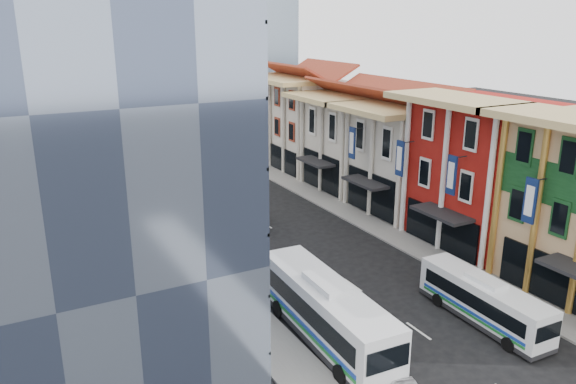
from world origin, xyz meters
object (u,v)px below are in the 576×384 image
bus_left_near (326,310)px  bus_left_far (223,193)px  office_tower (68,78)px  bus_right (484,300)px

bus_left_near → bus_left_far: bearing=84.3°
office_tower → bus_left_near: (11.50, -9.15, -13.04)m
office_tower → bus_left_far: size_ratio=2.55×
bus_left_near → bus_right: size_ratio=1.30×
office_tower → bus_right: 27.84m
bus_left_near → bus_right: bearing=-14.0°
bus_left_far → bus_right: 28.07m
bus_left_near → bus_right: (9.69, -2.86, -0.45)m
bus_left_near → bus_left_far: (3.50, 24.51, -0.08)m
bus_left_near → bus_left_far: bus_left_near is taller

